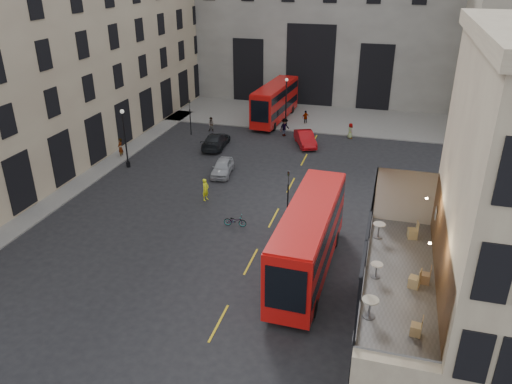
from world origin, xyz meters
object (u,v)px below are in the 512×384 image
(car_c, at_px, (216,141))
(street_lamp_a, at_px, (126,142))
(cafe_chair_d, at_px, (413,233))
(bicycle, at_px, (235,221))
(bus_near, at_px, (309,236))
(cafe_chair_c, at_px, (425,278))
(car_b, at_px, (305,139))
(cyclist, at_px, (206,190))
(pedestrian_c, at_px, (306,117))
(pedestrian_b, at_px, (285,127))
(cafe_chair_b, at_px, (415,281))
(pedestrian_a, at_px, (211,124))
(cafe_table_mid, at_px, (377,268))
(bus_far, at_px, (275,101))
(traffic_light_near, at_px, (288,189))
(street_lamp_b, at_px, (286,104))
(cafe_table_far, at_px, (379,228))
(pedestrian_d, at_px, (350,131))
(cafe_table_near, at_px, (370,305))
(pedestrian_e, at_px, (120,148))
(traffic_light_far, at_px, (190,113))
(car_a, at_px, (222,167))
(cafe_chair_a, at_px, (416,329))

(car_c, bearing_deg, street_lamp_a, 46.09)
(cafe_chair_d, bearing_deg, bicycle, 149.52)
(bus_near, relative_size, cafe_chair_c, 13.70)
(car_b, bearing_deg, car_c, 176.08)
(cyclist, relative_size, pedestrian_c, 1.12)
(pedestrian_b, distance_m, cafe_chair_b, 33.72)
(cafe_chair_b, bearing_deg, cafe_chair_d, 90.65)
(cafe_chair_b, bearing_deg, cyclist, 136.24)
(pedestrian_a, bearing_deg, car_b, -14.40)
(cafe_table_mid, bearing_deg, car_b, 106.00)
(bus_far, relative_size, cafe_chair_c, 13.16)
(traffic_light_near, height_order, bus_far, bus_far)
(street_lamp_b, relative_size, cafe_chair_c, 6.55)
(pedestrian_c, height_order, cafe_table_far, cafe_table_far)
(street_lamp_a, height_order, cafe_chair_b, cafe_chair_b)
(pedestrian_d, bearing_deg, street_lamp_a, 94.25)
(cyclist, relative_size, cafe_table_far, 2.36)
(cafe_chair_b, bearing_deg, cafe_table_near, -124.41)
(car_c, bearing_deg, cafe_chair_c, 122.57)
(cafe_table_mid, bearing_deg, traffic_light_near, 117.52)
(bicycle, bearing_deg, traffic_light_near, -64.86)
(pedestrian_b, relative_size, pedestrian_e, 1.03)
(street_lamp_b, distance_m, cafe_chair_d, 33.36)
(traffic_light_near, relative_size, cafe_table_far, 5.06)
(street_lamp_a, distance_m, cafe_table_mid, 29.25)
(traffic_light_far, bearing_deg, pedestrian_d, 11.75)
(street_lamp_a, relative_size, cafe_chair_b, 6.04)
(traffic_light_near, height_order, cafe_table_far, cafe_table_far)
(bus_far, bearing_deg, street_lamp_a, -118.37)
(car_b, height_order, bicycle, car_b)
(car_a, distance_m, pedestrian_b, 12.02)
(car_b, distance_m, bicycle, 17.95)
(pedestrian_c, relative_size, cafe_table_mid, 2.39)
(car_b, height_order, pedestrian_c, pedestrian_c)
(street_lamp_a, xyz_separation_m, pedestrian_e, (-1.86, 2.04, -1.47))
(traffic_light_far, xyz_separation_m, cafe_table_far, (20.42, -24.99, 2.67))
(bus_far, bearing_deg, cyclist, -90.60)
(cafe_chair_d, bearing_deg, cyclist, 145.83)
(pedestrian_e, height_order, cafe_chair_b, cafe_chair_b)
(car_b, distance_m, pedestrian_b, 3.56)
(cafe_table_mid, height_order, cafe_chair_b, cafe_chair_b)
(street_lamp_a, xyz_separation_m, cafe_chair_c, (24.54, -18.36, 2.45))
(car_b, relative_size, pedestrian_e, 2.35)
(cafe_chair_c, bearing_deg, traffic_light_near, 124.66)
(pedestrian_b, bearing_deg, street_lamp_b, 43.60)
(traffic_light_near, height_order, cafe_chair_d, cafe_chair_d)
(street_lamp_b, xyz_separation_m, cafe_chair_a, (13.13, -37.82, 2.45))
(traffic_light_far, relative_size, car_a, 0.98)
(street_lamp_a, xyz_separation_m, pedestrian_c, (13.09, 16.98, -1.60))
(cyclist, distance_m, pedestrian_d, 20.21)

